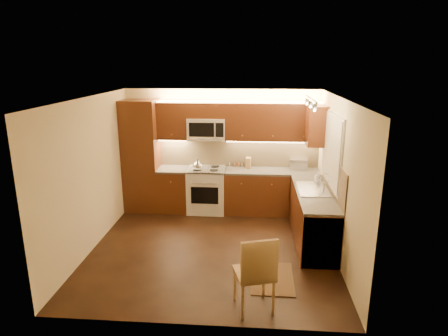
# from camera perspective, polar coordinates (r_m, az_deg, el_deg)

# --- Properties ---
(floor) EXTENTS (4.00, 4.00, 0.01)m
(floor) POSITION_cam_1_polar(r_m,az_deg,el_deg) (6.73, -1.67, -11.56)
(floor) COLOR black
(floor) RESTS_ON ground
(ceiling) EXTENTS (4.00, 4.00, 0.01)m
(ceiling) POSITION_cam_1_polar(r_m,az_deg,el_deg) (6.02, -1.86, 10.16)
(ceiling) COLOR beige
(ceiling) RESTS_ON ground
(wall_back) EXTENTS (4.00, 0.01, 2.50)m
(wall_back) POSITION_cam_1_polar(r_m,az_deg,el_deg) (8.19, -0.27, 2.72)
(wall_back) COLOR beige
(wall_back) RESTS_ON ground
(wall_front) EXTENTS (4.00, 0.01, 2.50)m
(wall_front) POSITION_cam_1_polar(r_m,az_deg,el_deg) (4.40, -4.56, -8.83)
(wall_front) COLOR beige
(wall_front) RESTS_ON ground
(wall_left) EXTENTS (0.01, 4.00, 2.50)m
(wall_left) POSITION_cam_1_polar(r_m,az_deg,el_deg) (6.77, -18.85, -0.86)
(wall_left) COLOR beige
(wall_left) RESTS_ON ground
(wall_right) EXTENTS (0.01, 4.00, 2.50)m
(wall_right) POSITION_cam_1_polar(r_m,az_deg,el_deg) (6.37, 16.44, -1.66)
(wall_right) COLOR beige
(wall_right) RESTS_ON ground
(pantry) EXTENTS (0.70, 0.60, 2.30)m
(pantry) POSITION_cam_1_polar(r_m,az_deg,el_deg) (8.22, -11.98, 1.72)
(pantry) COLOR #4A2110
(pantry) RESTS_ON floor
(base_cab_back_left) EXTENTS (0.62, 0.60, 0.86)m
(base_cab_back_left) POSITION_cam_1_polar(r_m,az_deg,el_deg) (8.26, -7.30, -3.20)
(base_cab_back_left) COLOR #4A2110
(base_cab_back_left) RESTS_ON floor
(counter_back_left) EXTENTS (0.62, 0.60, 0.04)m
(counter_back_left) POSITION_cam_1_polar(r_m,az_deg,el_deg) (8.13, -7.41, -0.19)
(counter_back_left) COLOR #312F2D
(counter_back_left) RESTS_ON base_cab_back_left
(base_cab_back_right) EXTENTS (1.92, 0.60, 0.86)m
(base_cab_back_right) POSITION_cam_1_polar(r_m,az_deg,el_deg) (8.11, 6.93, -3.56)
(base_cab_back_right) COLOR #4A2110
(base_cab_back_right) RESTS_ON floor
(counter_back_right) EXTENTS (1.92, 0.60, 0.04)m
(counter_back_right) POSITION_cam_1_polar(r_m,az_deg,el_deg) (7.97, 7.03, -0.50)
(counter_back_right) COLOR #312F2D
(counter_back_right) RESTS_ON base_cab_back_right
(base_cab_right) EXTENTS (0.60, 2.00, 0.86)m
(base_cab_right) POSITION_cam_1_polar(r_m,az_deg,el_deg) (6.96, 12.83, -7.12)
(base_cab_right) COLOR #4A2110
(base_cab_right) RESTS_ON floor
(counter_right) EXTENTS (0.60, 2.00, 0.04)m
(counter_right) POSITION_cam_1_polar(r_m,az_deg,el_deg) (6.80, 13.06, -3.61)
(counter_right) COLOR #312F2D
(counter_right) RESTS_ON base_cab_right
(dishwasher) EXTENTS (0.58, 0.60, 0.84)m
(dishwasher) POSITION_cam_1_polar(r_m,az_deg,el_deg) (6.33, 13.72, -9.54)
(dishwasher) COLOR silver
(dishwasher) RESTS_ON floor
(backsplash_back) EXTENTS (3.30, 0.02, 0.60)m
(backsplash_back) POSITION_cam_1_polar(r_m,az_deg,el_deg) (8.17, 2.18, 2.32)
(backsplash_back) COLOR tan
(backsplash_back) RESTS_ON wall_back
(backsplash_right) EXTENTS (0.02, 2.00, 0.60)m
(backsplash_right) POSITION_cam_1_polar(r_m,az_deg,el_deg) (6.76, 15.65, -1.07)
(backsplash_right) COLOR tan
(backsplash_right) RESTS_ON wall_right
(upper_cab_back_left) EXTENTS (0.62, 0.35, 0.75)m
(upper_cab_back_left) POSITION_cam_1_polar(r_m,az_deg,el_deg) (8.04, -7.47, 6.89)
(upper_cab_back_left) COLOR #4A2110
(upper_cab_back_left) RESTS_ON wall_back
(upper_cab_back_right) EXTENTS (1.92, 0.35, 0.75)m
(upper_cab_back_right) POSITION_cam_1_polar(r_m,az_deg,el_deg) (7.88, 7.23, 6.73)
(upper_cab_back_right) COLOR #4A2110
(upper_cab_back_right) RESTS_ON wall_back
(upper_cab_bridge) EXTENTS (0.76, 0.35, 0.31)m
(upper_cab_bridge) POSITION_cam_1_polar(r_m,az_deg,el_deg) (7.90, -2.57, 8.46)
(upper_cab_bridge) COLOR #4A2110
(upper_cab_bridge) RESTS_ON wall_back
(upper_cab_right_corner) EXTENTS (0.35, 0.50, 0.75)m
(upper_cab_right_corner) POSITION_cam_1_polar(r_m,az_deg,el_deg) (7.54, 13.38, 6.04)
(upper_cab_right_corner) COLOR #4A2110
(upper_cab_right_corner) RESTS_ON wall_right
(stove) EXTENTS (0.76, 0.65, 0.92)m
(stove) POSITION_cam_1_polar(r_m,az_deg,el_deg) (8.12, -2.56, -3.20)
(stove) COLOR silver
(stove) RESTS_ON floor
(microwave) EXTENTS (0.76, 0.38, 0.44)m
(microwave) POSITION_cam_1_polar(r_m,az_deg,el_deg) (7.94, -2.55, 5.76)
(microwave) COLOR silver
(microwave) RESTS_ON wall_back
(window_frame) EXTENTS (0.03, 1.44, 1.24)m
(window_frame) POSITION_cam_1_polar(r_m,az_deg,el_deg) (6.80, 15.62, 2.53)
(window_frame) COLOR silver
(window_frame) RESTS_ON wall_right
(window_blinds) EXTENTS (0.02, 1.36, 1.16)m
(window_blinds) POSITION_cam_1_polar(r_m,az_deg,el_deg) (6.80, 15.46, 2.53)
(window_blinds) COLOR silver
(window_blinds) RESTS_ON wall_right
(sink) EXTENTS (0.52, 0.86, 0.15)m
(sink) POSITION_cam_1_polar(r_m,az_deg,el_deg) (6.91, 12.93, -2.46)
(sink) COLOR silver
(sink) RESTS_ON counter_right
(faucet) EXTENTS (0.20, 0.04, 0.30)m
(faucet) POSITION_cam_1_polar(r_m,az_deg,el_deg) (6.92, 14.44, -1.89)
(faucet) COLOR silver
(faucet) RESTS_ON counter_right
(track_light_bar) EXTENTS (0.04, 1.20, 0.03)m
(track_light_bar) POSITION_cam_1_polar(r_m,az_deg,el_deg) (6.45, 12.58, 9.80)
(track_light_bar) COLOR silver
(track_light_bar) RESTS_ON ceiling
(kettle) EXTENTS (0.21, 0.21, 0.24)m
(kettle) POSITION_cam_1_polar(r_m,az_deg,el_deg) (7.83, -3.82, 0.50)
(kettle) COLOR silver
(kettle) RESTS_ON stove
(toaster_oven) EXTENTS (0.38, 0.29, 0.22)m
(toaster_oven) POSITION_cam_1_polar(r_m,az_deg,el_deg) (8.14, 10.83, 0.61)
(toaster_oven) COLOR silver
(toaster_oven) RESTS_ON counter_back_right
(knife_block) EXTENTS (0.12, 0.17, 0.22)m
(knife_block) POSITION_cam_1_polar(r_m,az_deg,el_deg) (8.09, 3.57, 0.78)
(knife_block) COLOR olive
(knife_block) RESTS_ON counter_back_right
(spice_jar_a) EXTENTS (0.05, 0.05, 0.10)m
(spice_jar_a) POSITION_cam_1_polar(r_m,az_deg,el_deg) (8.18, 0.91, 0.54)
(spice_jar_a) COLOR silver
(spice_jar_a) RESTS_ON counter_back_right
(spice_jar_b) EXTENTS (0.05, 0.05, 0.09)m
(spice_jar_b) POSITION_cam_1_polar(r_m,az_deg,el_deg) (8.18, 1.48, 0.52)
(spice_jar_b) COLOR brown
(spice_jar_b) RESTS_ON counter_back_right
(spice_jar_c) EXTENTS (0.05, 0.05, 0.09)m
(spice_jar_c) POSITION_cam_1_polar(r_m,az_deg,el_deg) (8.18, 2.67, 0.49)
(spice_jar_c) COLOR silver
(spice_jar_c) RESTS_ON counter_back_right
(spice_jar_d) EXTENTS (0.05, 0.05, 0.09)m
(spice_jar_d) POSITION_cam_1_polar(r_m,az_deg,el_deg) (8.18, 2.19, 0.51)
(spice_jar_d) COLOR #AB5F33
(spice_jar_d) RESTS_ON counter_back_right
(soap_bottle) EXTENTS (0.12, 0.12, 0.20)m
(soap_bottle) POSITION_cam_1_polar(r_m,az_deg,el_deg) (7.35, 13.57, -1.24)
(soap_bottle) COLOR silver
(soap_bottle) RESTS_ON counter_right
(rug) EXTENTS (0.62, 0.92, 0.01)m
(rug) POSITION_cam_1_polar(r_m,az_deg,el_deg) (5.91, 7.07, -15.69)
(rug) COLOR black
(rug) RESTS_ON floor
(dining_chair) EXTENTS (0.57, 0.57, 1.03)m
(dining_chair) POSITION_cam_1_polar(r_m,az_deg,el_deg) (5.04, 4.42, -14.86)
(dining_chair) COLOR olive
(dining_chair) RESTS_ON floor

